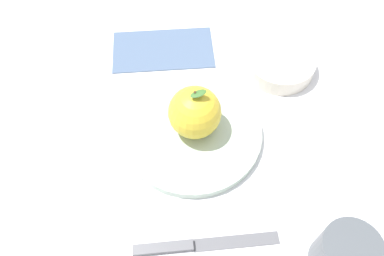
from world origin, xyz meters
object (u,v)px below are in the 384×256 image
(side_bowl, at_px, (280,62))
(dinner_plate, at_px, (192,132))
(apple, at_px, (195,112))
(linen_napkin, at_px, (163,49))
(cup, at_px, (346,254))
(knife, at_px, (193,245))

(side_bowl, bearing_deg, dinner_plate, -118.17)
(apple, height_order, linen_napkin, apple)
(side_bowl, distance_m, cup, 0.35)
(apple, height_order, knife, apple)
(apple, distance_m, cup, 0.28)
(cup, bearing_deg, dinner_plate, 153.97)
(apple, relative_size, knife, 0.49)
(apple, xyz_separation_m, side_bowl, (0.10, 0.18, -0.04))
(knife, relative_size, linen_napkin, 1.01)
(apple, distance_m, side_bowl, 0.21)
(dinner_plate, height_order, linen_napkin, dinner_plate)
(dinner_plate, distance_m, side_bowl, 0.21)
(linen_napkin, bearing_deg, knife, -61.33)
(dinner_plate, bearing_deg, linen_napkin, 126.27)
(dinner_plate, height_order, side_bowl, side_bowl)
(side_bowl, distance_m, knife, 0.36)
(dinner_plate, bearing_deg, apple, 71.04)
(dinner_plate, height_order, cup, cup)
(cup, relative_size, knife, 0.40)
(apple, bearing_deg, cup, -27.35)
(dinner_plate, relative_size, linen_napkin, 1.19)
(apple, xyz_separation_m, linen_napkin, (-0.12, 0.15, -0.05))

